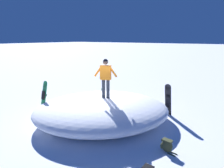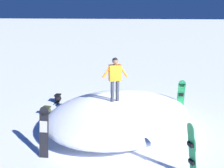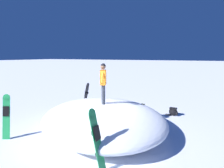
% 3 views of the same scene
% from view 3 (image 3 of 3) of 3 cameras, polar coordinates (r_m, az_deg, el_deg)
% --- Properties ---
extents(ground, '(240.00, 240.00, 0.00)m').
position_cam_3_polar(ground, '(7.74, -3.55, -14.91)').
color(ground, white).
extents(snow_mound, '(7.57, 7.62, 1.10)m').
position_cam_3_polar(snow_mound, '(7.87, -2.74, -10.22)').
color(snow_mound, white).
rests_on(snow_mound, ground).
extents(snowboarder_standing, '(0.97, 0.48, 1.69)m').
position_cam_3_polar(snowboarder_standing, '(7.68, -2.70, 1.26)').
color(snowboarder_standing, '#333842').
rests_on(snowboarder_standing, snow_mound).
extents(snowboard_primary_upright, '(0.32, 0.40, 1.72)m').
position_cam_3_polar(snowboard_primary_upright, '(5.20, -4.69, -16.47)').
color(snowboard_primary_upright, '#1E8C47').
rests_on(snowboard_primary_upright, ground).
extents(snowboard_secondary_upright, '(0.40, 0.39, 1.67)m').
position_cam_3_polar(snowboard_secondary_upright, '(8.12, -29.57, -8.45)').
color(snowboard_secondary_upright, '#1E8C47').
rests_on(snowboard_secondary_upright, ground).
extents(snowboard_tertiary_upright, '(0.29, 0.36, 1.59)m').
position_cam_3_polar(snowboard_tertiary_upright, '(10.71, -7.94, -3.66)').
color(snowboard_tertiary_upright, black).
rests_on(snowboard_tertiary_upright, ground).
extents(backpack_near, '(0.31, 0.63, 0.42)m').
position_cam_3_polar(backpack_near, '(10.30, 18.25, -8.02)').
color(backpack_near, black).
rests_on(backpack_near, ground).
extents(backpack_far, '(0.58, 0.28, 0.44)m').
position_cam_3_polar(backpack_far, '(10.55, 9.12, -7.23)').
color(backpack_far, '#383D23').
rests_on(backpack_far, ground).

